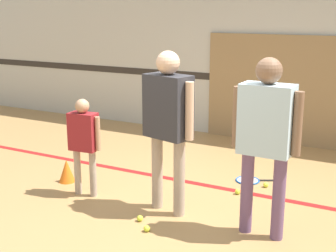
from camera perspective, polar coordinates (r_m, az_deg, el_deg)
The scene contains 13 objects.
ground_plane at distance 5.31m, azimuth 0.92°, elevation -10.18°, with size 16.00×16.00×0.00m, color #A87F4C.
wall_back at distance 7.92m, azimuth 11.99°, elevation 9.57°, with size 16.00×0.07×3.20m.
wall_panel at distance 7.82m, azimuth 15.40°, elevation 4.10°, with size 3.02×0.05×1.78m.
floor_stripe at distance 6.01m, azimuth 4.62°, elevation -7.19°, with size 14.40×0.10×0.01m.
person_instructor at distance 4.94m, azimuth -0.00°, elevation 1.36°, with size 0.66×0.38×1.77m.
person_student_left at distance 5.57m, azimuth -10.25°, elevation -1.28°, with size 0.45×0.21×1.18m.
person_student_right at distance 4.49m, azimuth 11.85°, elevation -0.35°, with size 0.67×0.28×1.76m.
racket_spare_on_floor at distance 6.23m, azimuth 9.85°, elevation -6.53°, with size 0.57×0.42×0.03m.
tennis_ball_near_instructor at distance 5.04m, azimuth -3.44°, elevation -11.17°, with size 0.07×0.07×0.07m, color #CCE038.
tennis_ball_by_spare_racket at distance 6.05m, azimuth 11.83°, elevation -7.03°, with size 0.07×0.07×0.07m, color #CCE038.
tennis_ball_stray_left at distance 4.83m, azimuth -2.60°, elevation -12.39°, with size 0.07×0.07×0.07m, color #CCE038.
tennis_ball_stray_right at distance 5.77m, azimuth 8.49°, elevation -7.93°, with size 0.07×0.07×0.07m, color #CCE038.
training_cone at distance 6.21m, azimuth -12.24°, elevation -5.36°, with size 0.21×0.21×0.30m.
Camera 1 is at (2.20, -4.31, 2.19)m, focal length 50.00 mm.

